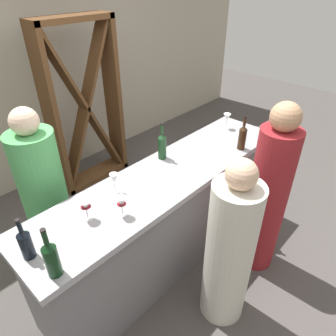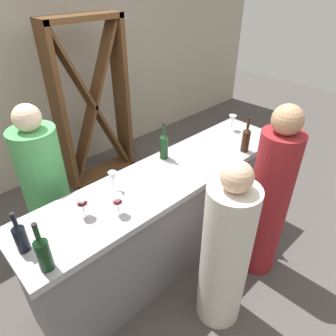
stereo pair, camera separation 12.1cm
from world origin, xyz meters
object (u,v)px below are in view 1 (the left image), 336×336
object	(u,v)px
wine_bottle_second_right_amber_brown	(242,137)
person_center_guest	(229,252)
wine_bottle_leftmost_near_black	(26,243)
person_right_guest	(48,205)
wine_bottle_center_olive_green	(162,145)
wine_rack	(85,107)
wine_bottle_second_left_dark_green	(51,258)
wine_glass_near_right	(114,179)
person_left_guest	(267,197)
wine_glass_near_left	(121,203)
wine_glass_near_center	(86,206)
wine_glass_far_left	(227,118)

from	to	relation	value
wine_bottle_second_right_amber_brown	person_center_guest	world-z (taller)	person_center_guest
wine_bottle_leftmost_near_black	person_right_guest	xyz separation A→B (m)	(0.41, 0.65, -0.35)
wine_bottle_leftmost_near_black	wine_bottle_center_olive_green	xyz separation A→B (m)	(1.30, 0.19, 0.02)
wine_rack	wine_bottle_second_left_dark_green	distance (m)	2.36
person_right_guest	person_center_guest	bearing A→B (deg)	23.59
wine_bottle_center_olive_green	wine_glass_near_right	size ratio (longest dim) A/B	2.10
wine_rack	person_left_guest	distance (m)	2.30
wine_glass_near_left	person_left_guest	bearing A→B (deg)	-24.77
wine_bottle_second_left_dark_green	wine_bottle_center_olive_green	distance (m)	1.33
person_left_guest	person_center_guest	distance (m)	0.66
wine_rack	wine_glass_near_center	distance (m)	1.95
wine_rack	wine_glass_far_left	xyz separation A→B (m)	(0.69, -1.52, 0.11)
wine_glass_far_left	person_left_guest	bearing A→B (deg)	-121.75
wine_rack	wine_bottle_second_left_dark_green	bearing A→B (deg)	-127.97
wine_glass_near_right	person_left_guest	distance (m)	1.29
wine_glass_far_left	person_center_guest	distance (m)	1.45
wine_bottle_center_olive_green	person_left_guest	world-z (taller)	person_left_guest
wine_bottle_leftmost_near_black	person_left_guest	bearing A→B (deg)	-20.48
wine_bottle_second_left_dark_green	wine_glass_far_left	world-z (taller)	wine_bottle_second_left_dark_green
wine_glass_near_left	wine_glass_near_right	xyz separation A→B (m)	(0.13, 0.24, 0.00)
wine_bottle_second_right_amber_brown	wine_glass_near_right	size ratio (longest dim) A/B	2.06
wine_bottle_center_olive_green	person_left_guest	size ratio (longest dim) A/B	0.21
wine_glass_near_right	person_right_guest	distance (m)	0.71
wine_glass_far_left	person_center_guest	world-z (taller)	person_center_guest
wine_bottle_center_olive_green	wine_glass_near_center	bearing A→B (deg)	-169.02
wine_glass_near_center	person_right_guest	bearing A→B (deg)	89.93
person_left_guest	wine_glass_far_left	bearing A→B (deg)	-12.17
wine_bottle_leftmost_near_black	wine_bottle_center_olive_green	world-z (taller)	wine_bottle_center_olive_green
wine_rack	person_center_guest	xyz separation A→B (m)	(-0.43, -2.34, -0.33)
wine_bottle_center_olive_green	person_left_guest	xyz separation A→B (m)	(0.41, -0.83, -0.35)
person_left_guest	person_center_guest	bearing A→B (deg)	114.62
wine_bottle_second_right_amber_brown	wine_glass_near_center	world-z (taller)	wine_bottle_second_right_amber_brown
wine_bottle_second_left_dark_green	person_left_guest	xyz separation A→B (m)	(1.67, -0.42, -0.35)
wine_bottle_second_right_amber_brown	wine_glass_near_right	world-z (taller)	wine_bottle_second_right_amber_brown
wine_glass_near_center	person_right_guest	world-z (taller)	person_right_guest
wine_rack	wine_glass_near_center	bearing A→B (deg)	-123.66
wine_rack	wine_glass_near_right	size ratio (longest dim) A/B	12.60
wine_bottle_center_olive_green	wine_bottle_second_right_amber_brown	distance (m)	0.74
wine_bottle_second_right_amber_brown	wine_glass_near_left	xyz separation A→B (m)	(-1.32, 0.10, -0.02)
wine_bottle_second_left_dark_green	person_center_guest	world-z (taller)	person_center_guest
wine_glass_near_right	wine_glass_near_left	bearing A→B (deg)	-118.85
person_left_guest	wine_bottle_leftmost_near_black	bearing A→B (deg)	89.10
wine_bottle_leftmost_near_black	wine_bottle_center_olive_green	distance (m)	1.32
wine_bottle_second_left_dark_green	wine_bottle_second_right_amber_brown	distance (m)	1.87
wine_bottle_center_olive_green	wine_glass_far_left	world-z (taller)	wine_bottle_center_olive_green
wine_bottle_second_left_dark_green	wine_rack	bearing A→B (deg)	52.03
wine_rack	wine_bottle_center_olive_green	xyz separation A→B (m)	(-0.19, -1.45, 0.11)
wine_bottle_leftmost_near_black	wine_bottle_second_left_dark_green	world-z (taller)	wine_bottle_second_left_dark_green
wine_bottle_center_olive_green	person_right_guest	xyz separation A→B (m)	(-0.89, 0.46, -0.37)
wine_glass_near_right	person_center_guest	bearing A→B (deg)	-67.14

